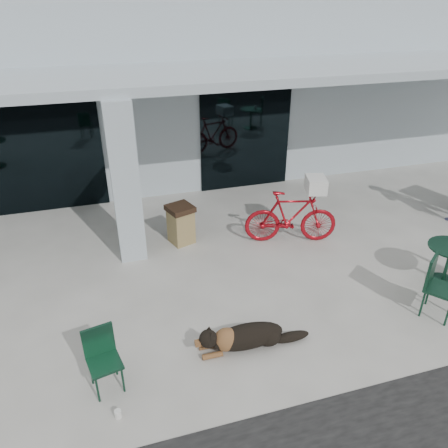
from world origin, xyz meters
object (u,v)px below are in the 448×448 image
object	(u,v)px
cafe_chair_near	(104,362)
trash_receptacle	(181,224)
cafe_table_far	(447,265)
cafe_chair_far_a	(442,288)
bicycle	(291,217)
dog	(247,335)

from	to	relation	value
cafe_chair_near	trash_receptacle	world-z (taller)	cafe_chair_near
cafe_table_far	cafe_chair_far_a	size ratio (longest dim) A/B	0.76
cafe_chair_near	cafe_table_far	xyz separation A→B (m)	(6.05, 0.71, -0.08)
bicycle	cafe_chair_far_a	distance (m)	3.19
dog	cafe_table_far	world-z (taller)	cafe_table_far
bicycle	cafe_table_far	world-z (taller)	bicycle
dog	bicycle	bearing A→B (deg)	55.32
cafe_chair_near	cafe_table_far	world-z (taller)	cafe_chair_near
dog	trash_receptacle	distance (m)	3.34
dog	cafe_chair_far_a	size ratio (longest dim) A/B	1.22
cafe_table_far	trash_receptacle	world-z (taller)	trash_receptacle
cafe_chair_near	dog	bearing A→B (deg)	-6.91
cafe_table_far	cafe_chair_far_a	distance (m)	1.07
dog	cafe_chair_near	bearing A→B (deg)	-174.19
cafe_chair_near	trash_receptacle	distance (m)	3.92
bicycle	dog	bearing A→B (deg)	160.05
dog	cafe_table_far	distance (m)	4.03
dog	trash_receptacle	world-z (taller)	trash_receptacle
dog	cafe_chair_far_a	xyz separation A→B (m)	(3.22, -0.20, 0.32)
cafe_chair_near	cafe_chair_far_a	bearing A→B (deg)	-12.38
bicycle	cafe_chair_near	bearing A→B (deg)	141.36
trash_receptacle	cafe_table_far	bearing A→B (deg)	-33.09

